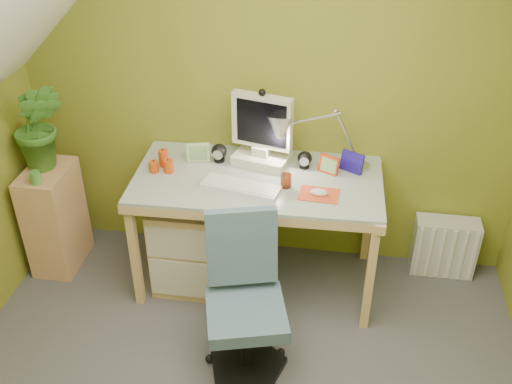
# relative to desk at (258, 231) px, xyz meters

# --- Properties ---
(wall_back) EXTENTS (3.20, 0.01, 2.40)m
(wall_back) POSITION_rel_desk_xyz_m (0.02, 0.37, 0.80)
(wall_back) COLOR olive
(wall_back) RESTS_ON floor
(desk) EXTENTS (1.52, 0.79, 0.81)m
(desk) POSITION_rel_desk_xyz_m (0.00, 0.00, 0.00)
(desk) COLOR tan
(desk) RESTS_ON floor
(monitor) EXTENTS (0.43, 0.31, 0.53)m
(monitor) POSITION_rel_desk_xyz_m (0.00, 0.18, 0.67)
(monitor) COLOR beige
(monitor) RESTS_ON desk
(speaker_left) EXTENTS (0.11, 0.11, 0.12)m
(speaker_left) POSITION_rel_desk_xyz_m (-0.27, 0.16, 0.46)
(speaker_left) COLOR black
(speaker_left) RESTS_ON desk
(speaker_right) EXTENTS (0.10, 0.10, 0.11)m
(speaker_right) POSITION_rel_desk_xyz_m (0.27, 0.16, 0.46)
(speaker_right) COLOR black
(speaker_right) RESTS_ON desk
(keyboard) EXTENTS (0.48, 0.24, 0.02)m
(keyboard) POSITION_rel_desk_xyz_m (-0.08, -0.14, 0.41)
(keyboard) COLOR silver
(keyboard) RESTS_ON desk
(mousepad) EXTENTS (0.24, 0.17, 0.01)m
(mousepad) POSITION_rel_desk_xyz_m (0.38, -0.14, 0.41)
(mousepad) COLOR #DC4822
(mousepad) RESTS_ON desk
(mouse) EXTENTS (0.12, 0.09, 0.04)m
(mouse) POSITION_rel_desk_xyz_m (0.38, -0.14, 0.42)
(mouse) COLOR silver
(mouse) RESTS_ON mousepad
(amber_tumbler) EXTENTS (0.07, 0.07, 0.08)m
(amber_tumbler) POSITION_rel_desk_xyz_m (0.18, -0.08, 0.44)
(amber_tumbler) COLOR #933615
(amber_tumbler) RESTS_ON desk
(candle_cluster) EXTENTS (0.16, 0.14, 0.11)m
(candle_cluster) POSITION_rel_desk_xyz_m (-0.60, 0.01, 0.46)
(candle_cluster) COLOR #D04712
(candle_cluster) RESTS_ON desk
(photo_frame_red) EXTENTS (0.13, 0.08, 0.11)m
(photo_frame_red) POSITION_rel_desk_xyz_m (0.42, 0.12, 0.46)
(photo_frame_red) COLOR #BB3314
(photo_frame_red) RESTS_ON desk
(photo_frame_blue) EXTENTS (0.14, 0.09, 0.13)m
(photo_frame_blue) POSITION_rel_desk_xyz_m (0.56, 0.16, 0.47)
(photo_frame_blue) COLOR navy
(photo_frame_blue) RESTS_ON desk
(photo_frame_green) EXTENTS (0.15, 0.05, 0.12)m
(photo_frame_green) POSITION_rel_desk_xyz_m (-0.40, 0.14, 0.47)
(photo_frame_green) COLOR #A0C185
(photo_frame_green) RESTS_ON desk
(desk_lamp) EXTENTS (0.57, 0.28, 0.59)m
(desk_lamp) POSITION_rel_desk_xyz_m (0.45, 0.18, 0.70)
(desk_lamp) COLOR silver
(desk_lamp) RESTS_ON desk
(side_ledge) EXTENTS (0.27, 0.42, 0.74)m
(side_ledge) POSITION_rel_desk_xyz_m (-1.38, -0.02, -0.03)
(side_ledge) COLOR tan
(side_ledge) RESTS_ON floor
(potted_plant) EXTENTS (0.36, 0.30, 0.59)m
(potted_plant) POSITION_rel_desk_xyz_m (-1.38, 0.03, 0.63)
(potted_plant) COLOR #3B7326
(potted_plant) RESTS_ON side_ledge
(green_cup) EXTENTS (0.07, 0.07, 0.08)m
(green_cup) POSITION_rel_desk_xyz_m (-1.36, -0.17, 0.38)
(green_cup) COLOR #4C903C
(green_cup) RESTS_ON side_ledge
(task_chair) EXTENTS (0.58, 0.58, 0.86)m
(task_chair) POSITION_rel_desk_xyz_m (0.05, -0.77, 0.03)
(task_chair) COLOR #466173
(task_chair) RESTS_ON floor
(radiator) EXTENTS (0.41, 0.17, 0.41)m
(radiator) POSITION_rel_desk_xyz_m (1.23, 0.27, -0.20)
(radiator) COLOR silver
(radiator) RESTS_ON floor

